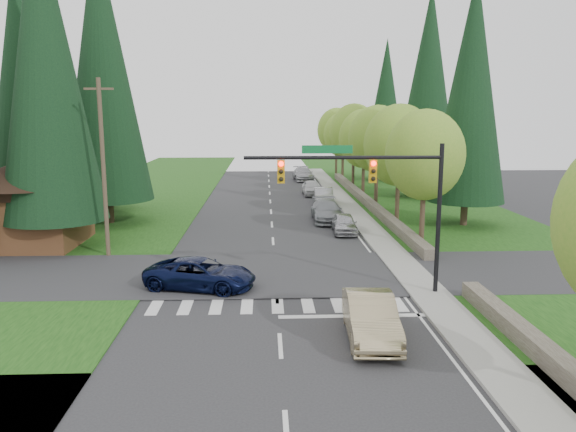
{
  "coord_description": "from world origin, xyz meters",
  "views": [
    {
      "loc": [
        -0.51,
        -19.65,
        8.07
      ],
      "look_at": [
        0.7,
        9.14,
        2.8
      ],
      "focal_mm": 35.0,
      "sensor_mm": 36.0,
      "label": 1
    }
  ],
  "objects": [
    {
      "name": "parked_car_b",
      "position": [
        4.2,
        22.14,
        0.78
      ],
      "size": [
        2.25,
        5.43,
        1.57
      ],
      "primitive_type": "imported",
      "rotation": [
        0.0,
        0.0,
        -0.01
      ],
      "color": "gray",
      "rests_on": "ground"
    },
    {
      "name": "conifer_e_c",
      "position": [
        14.0,
        48.0,
        9.29
      ],
      "size": [
        5.1,
        5.1,
        16.8
      ],
      "color": "#38281C",
      "rests_on": "ground"
    },
    {
      "name": "sedan_champagne",
      "position": [
        3.3,
        -0.47,
        0.8
      ],
      "size": [
        1.94,
        4.96,
        1.61
      ],
      "primitive_type": "imported",
      "rotation": [
        0.0,
        0.0,
        -0.05
      ],
      "color": "tan",
      "rests_on": "ground"
    },
    {
      "name": "conifer_w_c",
      "position": [
        -12.0,
        22.0,
        11.29
      ],
      "size": [
        6.46,
        6.46,
        20.8
      ],
      "color": "#38281C",
      "rests_on": "ground"
    },
    {
      "name": "stone_wall_south",
      "position": [
        8.6,
        -3.0,
        0.35
      ],
      "size": [
        0.7,
        14.0,
        0.7
      ],
      "primitive_type": "cube",
      "color": "#4C4438",
      "rests_on": "ground"
    },
    {
      "name": "grass_west",
      "position": [
        -13.0,
        20.0,
        0.03
      ],
      "size": [
        14.0,
        110.0,
        0.06
      ],
      "primitive_type": "cube",
      "color": "#164111",
      "rests_on": "ground"
    },
    {
      "name": "curb_east",
      "position": [
        6.05,
        22.0,
        0.07
      ],
      "size": [
        0.2,
        80.0,
        0.13
      ],
      "primitive_type": "cube",
      "color": "gray",
      "rests_on": "ground"
    },
    {
      "name": "ground",
      "position": [
        0.0,
        0.0,
        0.0
      ],
      "size": [
        120.0,
        120.0,
        0.0
      ],
      "primitive_type": "plane",
      "color": "#28282B",
      "rests_on": "ground"
    },
    {
      "name": "parked_car_c",
      "position": [
        4.77,
        29.91,
        0.76
      ],
      "size": [
        1.84,
        4.7,
        1.52
      ],
      "primitive_type": "imported",
      "rotation": [
        0.0,
        0.0,
        -0.05
      ],
      "color": "#9D9EA2",
      "rests_on": "ground"
    },
    {
      "name": "decid_tree_2",
      "position": [
        9.1,
        28.0,
        5.93
      ],
      "size": [
        5.0,
        5.0,
        8.82
      ],
      "color": "#38281C",
      "rests_on": "ground"
    },
    {
      "name": "parked_car_d",
      "position": [
        4.2,
        36.0,
        0.75
      ],
      "size": [
        1.84,
        4.41,
        1.49
      ],
      "primitive_type": "imported",
      "rotation": [
        0.0,
        0.0,
        0.02
      ],
      "color": "silver",
      "rests_on": "ground"
    },
    {
      "name": "decid_tree_0",
      "position": [
        9.2,
        14.0,
        5.6
      ],
      "size": [
        4.8,
        4.8,
        8.37
      ],
      "color": "#38281C",
      "rests_on": "ground"
    },
    {
      "name": "brown_building",
      "position": [
        -15.0,
        15.0,
        3.14
      ],
      "size": [
        8.4,
        8.4,
        5.4
      ],
      "color": "#4C2D19",
      "rests_on": "ground"
    },
    {
      "name": "traffic_signal",
      "position": [
        4.37,
        4.5,
        4.98
      ],
      "size": [
        8.7,
        0.37,
        6.8
      ],
      "color": "black",
      "rests_on": "ground"
    },
    {
      "name": "stone_wall_north",
      "position": [
        8.6,
        30.0,
        0.35
      ],
      "size": [
        0.7,
        40.0,
        0.7
      ],
      "primitive_type": "cube",
      "color": "#4C4438",
      "rests_on": "ground"
    },
    {
      "name": "utility_pole",
      "position": [
        -9.5,
        12.0,
        5.14
      ],
      "size": [
        1.6,
        0.24,
        10.0
      ],
      "color": "#473828",
      "rests_on": "ground"
    },
    {
      "name": "decid_tree_3",
      "position": [
        9.2,
        35.0,
        5.66
      ],
      "size": [
        5.0,
        5.0,
        8.55
      ],
      "color": "#38281C",
      "rests_on": "ground"
    },
    {
      "name": "conifer_w_e",
      "position": [
        -14.0,
        28.0,
        10.29
      ],
      "size": [
        5.78,
        5.78,
        18.8
      ],
      "color": "#38281C",
      "rests_on": "ground"
    },
    {
      "name": "suv_navy",
      "position": [
        -3.53,
        5.7,
        0.71
      ],
      "size": [
        5.57,
        3.6,
        1.43
      ],
      "primitive_type": "imported",
      "rotation": [
        0.0,
        0.0,
        1.31
      ],
      "color": "black",
      "rests_on": "ground"
    },
    {
      "name": "conifer_e_a",
      "position": [
        14.0,
        20.0,
        9.79
      ],
      "size": [
        5.44,
        5.44,
        17.8
      ],
      "color": "#38281C",
      "rests_on": "ground"
    },
    {
      "name": "decid_tree_5",
      "position": [
        9.1,
        49.0,
        5.53
      ],
      "size": [
        4.8,
        4.8,
        8.3
      ],
      "color": "#38281C",
      "rests_on": "ground"
    },
    {
      "name": "conifer_e_b",
      "position": [
        15.0,
        34.0,
        10.79
      ],
      "size": [
        6.12,
        6.12,
        19.8
      ],
      "color": "#38281C",
      "rests_on": "ground"
    },
    {
      "name": "grass_east",
      "position": [
        13.0,
        20.0,
        0.03
      ],
      "size": [
        14.0,
        110.0,
        0.06
      ],
      "primitive_type": "cube",
      "color": "#164111",
      "rests_on": "ground"
    },
    {
      "name": "conifer_w_b",
      "position": [
        -16.0,
        18.0,
        9.79
      ],
      "size": [
        5.44,
        5.44,
        17.8
      ],
      "color": "#38281C",
      "rests_on": "ground"
    },
    {
      "name": "decid_tree_1",
      "position": [
        9.3,
        21.0,
        5.8
      ],
      "size": [
        5.2,
        5.2,
        8.8
      ],
      "color": "#38281C",
      "rests_on": "ground"
    },
    {
      "name": "decid_tree_6",
      "position": [
        9.2,
        56.0,
        5.86
      ],
      "size": [
        5.2,
        5.2,
        8.86
      ],
      "color": "#38281C",
      "rests_on": "ground"
    },
    {
      "name": "parked_car_e",
      "position": [
        4.2,
        48.52,
        0.79
      ],
      "size": [
        2.55,
        5.56,
        1.58
      ],
      "primitive_type": "imported",
      "rotation": [
        0.0,
        0.0,
        0.06
      ],
      "color": "#9C9CA1",
      "rests_on": "ground"
    },
    {
      "name": "conifer_w_a",
      "position": [
        -13.0,
        14.0,
        10.79
      ],
      "size": [
        6.12,
        6.12,
        19.8
      ],
      "color": "#38281C",
      "rests_on": "ground"
    },
    {
      "name": "sidewalk_east",
      "position": [
        6.9,
        22.0,
        0.07
      ],
      "size": [
        1.8,
        80.0,
        0.13
      ],
      "primitive_type": "cube",
      "color": "gray",
      "rests_on": "ground"
    },
    {
      "name": "cross_street",
      "position": [
        0.0,
        8.0,
        0.0
      ],
      "size": [
        120.0,
        8.0,
        0.1
      ],
      "primitive_type": "cube",
      "color": "#28282B",
      "rests_on": "ground"
    },
    {
      "name": "parked_car_a",
      "position": [
        4.91,
        17.77,
        0.67
      ],
      "size": [
        1.72,
        3.99,
        1.34
      ],
      "primitive_type": "imported",
      "rotation": [
        0.0,
        0.0,
        -0.04
      ],
      "color": "#ADAEB2",
      "rests_on": "ground"
    },
    {
      "name": "decid_tree_4",
      "position": [
        9.3,
        42.0,
        6.06
      ],
      "size": [
        5.4,
        5.4,
        9.18
      ],
      "color": "#38281C",
      "rests_on": "ground"
    }
  ]
}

